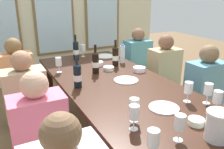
% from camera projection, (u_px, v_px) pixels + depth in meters
% --- Properties ---
extents(ground_plane, '(12.00, 12.00, 0.00)m').
position_uv_depth(ground_plane, '(119.00, 147.00, 2.56)').
color(ground_plane, brown).
extents(back_wall_with_windows, '(4.25, 0.10, 2.90)m').
position_uv_depth(back_wall_with_windows, '(53.00, 1.00, 4.14)').
color(back_wall_with_windows, beige).
rests_on(back_wall_with_windows, ground).
extents(dining_table, '(1.05, 2.64, 0.74)m').
position_uv_depth(dining_table, '(120.00, 90.00, 2.34)').
color(dining_table, '#391F14').
rests_on(dining_table, ground).
extents(white_plate_0, '(0.26, 0.26, 0.01)m').
position_uv_depth(white_plate_0, '(105.00, 56.00, 3.33)').
color(white_plate_0, white).
rests_on(white_plate_0, dining_table).
extents(white_plate_1, '(0.24, 0.24, 0.01)m').
position_uv_depth(white_plate_1, '(164.00, 108.00, 1.84)').
color(white_plate_1, white).
rests_on(white_plate_1, dining_table).
extents(white_plate_2, '(0.25, 0.25, 0.01)m').
position_uv_depth(white_plate_2, '(126.00, 80.00, 2.42)').
color(white_plate_2, white).
rests_on(white_plate_2, dining_table).
extents(metal_pitcher, '(0.16, 0.16, 0.19)m').
position_uv_depth(metal_pitcher, '(218.00, 126.00, 1.42)').
color(metal_pitcher, silver).
rests_on(metal_pitcher, dining_table).
extents(wine_bottle_0, '(0.08, 0.08, 0.32)m').
position_uv_depth(wine_bottle_0, '(115.00, 56.00, 2.87)').
color(wine_bottle_0, black).
rests_on(wine_bottle_0, dining_table).
extents(wine_bottle_1, '(0.08, 0.08, 0.34)m').
position_uv_depth(wine_bottle_1, '(76.00, 50.00, 3.13)').
color(wine_bottle_1, black).
rests_on(wine_bottle_1, dining_table).
extents(wine_bottle_2, '(0.08, 0.08, 0.31)m').
position_uv_depth(wine_bottle_2, '(77.00, 75.00, 2.21)').
color(wine_bottle_2, black).
rests_on(wine_bottle_2, dining_table).
extents(wine_bottle_3, '(0.08, 0.08, 0.32)m').
position_uv_depth(wine_bottle_3, '(96.00, 62.00, 2.60)').
color(wine_bottle_3, black).
rests_on(wine_bottle_3, dining_table).
extents(tasting_bowl_0, '(0.14, 0.14, 0.05)m').
position_uv_depth(tasting_bowl_0, '(139.00, 69.00, 2.69)').
color(tasting_bowl_0, white).
rests_on(tasting_bowl_0, dining_table).
extents(tasting_bowl_1, '(0.11, 0.11, 0.04)m').
position_uv_depth(tasting_bowl_1, '(196.00, 122.00, 1.61)').
color(tasting_bowl_1, white).
rests_on(tasting_bowl_1, dining_table).
extents(tasting_bowl_2, '(0.13, 0.13, 0.04)m').
position_uv_depth(tasting_bowl_2, '(109.00, 68.00, 2.73)').
color(tasting_bowl_2, white).
rests_on(tasting_bowl_2, dining_table).
extents(tasting_bowl_3, '(0.14, 0.14, 0.05)m').
position_uv_depth(tasting_bowl_3, '(98.00, 63.00, 2.92)').
color(tasting_bowl_3, white).
rests_on(tasting_bowl_3, dining_table).
extents(water_bottle, '(0.06, 0.06, 0.24)m').
position_uv_depth(water_bottle, '(122.00, 54.00, 3.00)').
color(water_bottle, white).
rests_on(water_bottle, dining_table).
extents(wine_glass_0, '(0.07, 0.07, 0.17)m').
position_uv_depth(wine_glass_0, '(153.00, 139.00, 1.25)').
color(wine_glass_0, white).
rests_on(wine_glass_0, dining_table).
extents(wine_glass_1, '(0.07, 0.07, 0.17)m').
position_uv_depth(wine_glass_1, '(208.00, 90.00, 1.89)').
color(wine_glass_1, white).
rests_on(wine_glass_1, dining_table).
extents(wine_glass_2, '(0.07, 0.07, 0.17)m').
position_uv_depth(wine_glass_2, '(134.00, 113.00, 1.52)').
color(wine_glass_2, white).
rests_on(wine_glass_2, dining_table).
extents(wine_glass_3, '(0.07, 0.07, 0.17)m').
position_uv_depth(wine_glass_3, '(188.00, 88.00, 1.91)').
color(wine_glass_3, white).
rests_on(wine_glass_3, dining_table).
extents(wine_glass_4, '(0.07, 0.07, 0.17)m').
position_uv_depth(wine_glass_4, '(180.00, 123.00, 1.40)').
color(wine_glass_4, white).
rests_on(wine_glass_4, dining_table).
extents(wine_glass_5, '(0.07, 0.07, 0.17)m').
position_uv_depth(wine_glass_5, '(218.00, 98.00, 1.74)').
color(wine_glass_5, white).
rests_on(wine_glass_5, dining_table).
extents(wine_glass_6, '(0.07, 0.07, 0.17)m').
position_uv_depth(wine_glass_6, '(134.00, 106.00, 1.62)').
color(wine_glass_6, white).
rests_on(wine_glass_6, dining_table).
extents(wine_glass_7, '(0.07, 0.07, 0.17)m').
position_uv_depth(wine_glass_7, '(83.00, 48.00, 3.29)').
color(wine_glass_7, white).
rests_on(wine_glass_7, dining_table).
extents(wine_glass_8, '(0.07, 0.07, 0.17)m').
position_uv_depth(wine_glass_8, '(59.00, 62.00, 2.63)').
color(wine_glass_8, white).
rests_on(wine_glass_8, dining_table).
extents(seated_person_2, '(0.38, 0.24, 1.11)m').
position_uv_depth(seated_person_2, '(28.00, 110.00, 2.27)').
color(seated_person_2, '#323735').
rests_on(seated_person_2, ground).
extents(seated_person_3, '(0.38, 0.24, 1.11)m').
position_uv_depth(seated_person_3, '(163.00, 79.00, 3.06)').
color(seated_person_3, '#382442').
rests_on(seated_person_3, ground).
extents(seated_person_4, '(0.38, 0.24, 1.11)m').
position_uv_depth(seated_person_4, '(42.00, 147.00, 1.73)').
color(seated_person_4, '#38212E').
rests_on(seated_person_4, ground).
extents(seated_person_5, '(0.38, 0.24, 1.11)m').
position_uv_depth(seated_person_5, '(203.00, 99.00, 2.51)').
color(seated_person_5, '#252E3F').
rests_on(seated_person_5, ground).
extents(seated_person_6, '(0.38, 0.24, 1.11)m').
position_uv_depth(seated_person_6, '(19.00, 86.00, 2.86)').
color(seated_person_6, '#21293D').
rests_on(seated_person_6, ground).
extents(seated_person_7, '(0.38, 0.24, 1.11)m').
position_uv_depth(seated_person_7, '(137.00, 67.00, 3.59)').
color(seated_person_7, '#29343F').
rests_on(seated_person_7, ground).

